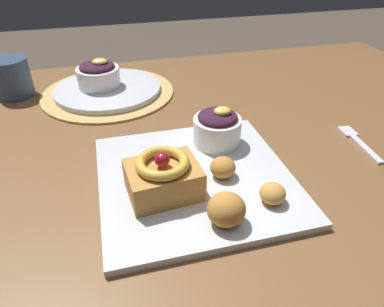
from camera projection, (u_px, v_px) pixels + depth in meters
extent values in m
cube|color=brown|center=(174.00, 161.00, 0.63)|extent=(1.51, 0.99, 0.04)
cylinder|color=brown|center=(328.00, 154.00, 1.30)|extent=(0.07, 0.07, 0.69)
cylinder|color=tan|center=(108.00, 93.00, 0.83)|extent=(0.31, 0.31, 0.00)
cube|color=silver|center=(195.00, 178.00, 0.55)|extent=(0.30, 0.30, 0.01)
cube|color=#B77F3D|center=(163.00, 180.00, 0.50)|extent=(0.11, 0.09, 0.05)
torus|color=gold|center=(162.00, 163.00, 0.48)|extent=(0.08, 0.08, 0.01)
sphere|color=maroon|center=(162.00, 160.00, 0.48)|extent=(0.02, 0.02, 0.02)
cylinder|color=white|center=(217.00, 131.00, 0.61)|extent=(0.08, 0.08, 0.05)
ellipsoid|color=#38192D|center=(218.00, 117.00, 0.59)|extent=(0.07, 0.07, 0.02)
ellipsoid|color=#E5CC56|center=(222.00, 111.00, 0.58)|extent=(0.03, 0.03, 0.01)
ellipsoid|color=#BC7F38|center=(223.00, 167.00, 0.53)|extent=(0.04, 0.04, 0.03)
ellipsoid|color=#BC7F38|center=(226.00, 209.00, 0.45)|extent=(0.05, 0.05, 0.05)
ellipsoid|color=gold|center=(273.00, 193.00, 0.49)|extent=(0.04, 0.04, 0.03)
cylinder|color=silver|center=(108.00, 89.00, 0.82)|extent=(0.25, 0.25, 0.01)
cylinder|color=white|center=(99.00, 77.00, 0.81)|extent=(0.10, 0.10, 0.04)
ellipsoid|color=#38192D|center=(97.00, 66.00, 0.79)|extent=(0.08, 0.08, 0.02)
ellipsoid|color=#EAD666|center=(99.00, 62.00, 0.79)|extent=(0.03, 0.03, 0.01)
cube|color=silver|center=(366.00, 149.00, 0.62)|extent=(0.02, 0.09, 0.00)
cube|color=silver|center=(348.00, 132.00, 0.67)|extent=(0.03, 0.04, 0.00)
cylinder|color=#334766|center=(11.00, 78.00, 0.79)|extent=(0.09, 0.09, 0.09)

